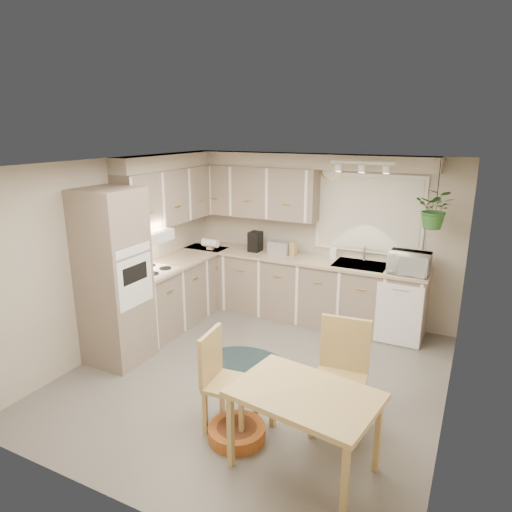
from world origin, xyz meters
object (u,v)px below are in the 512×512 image
at_px(braided_rug, 249,368).
at_px(pet_bed, 237,432).
at_px(dining_table, 304,431).
at_px(microwave, 409,261).
at_px(chair_left, 231,382).
at_px(chair_back, 339,379).

xyz_separation_m(braided_rug, pet_bed, (0.48, -1.16, 0.06)).
relative_size(dining_table, microwave, 2.25).
relative_size(braided_rug, microwave, 2.51).
height_order(dining_table, pet_bed, dining_table).
bearing_deg(chair_left, microwave, 150.85).
distance_m(chair_back, microwave, 2.29).
xyz_separation_m(chair_left, braided_rug, (-0.34, 1.03, -0.47)).
distance_m(braided_rug, microwave, 2.44).
relative_size(dining_table, chair_left, 1.20).
distance_m(braided_rug, pet_bed, 1.26).
bearing_deg(dining_table, pet_bed, 172.96).
relative_size(chair_left, braided_rug, 0.75).
xyz_separation_m(dining_table, chair_left, (-0.81, 0.22, 0.12)).
xyz_separation_m(chair_left, chair_back, (0.91, 0.42, 0.05)).
height_order(dining_table, microwave, microwave).
bearing_deg(microwave, pet_bed, -108.00).
relative_size(chair_back, pet_bed, 1.97).
relative_size(pet_bed, microwave, 1.05).
bearing_deg(braided_rug, pet_bed, -67.71).
bearing_deg(pet_bed, dining_table, -7.04).
distance_m(chair_back, braided_rug, 1.49).
relative_size(chair_back, braided_rug, 0.82).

